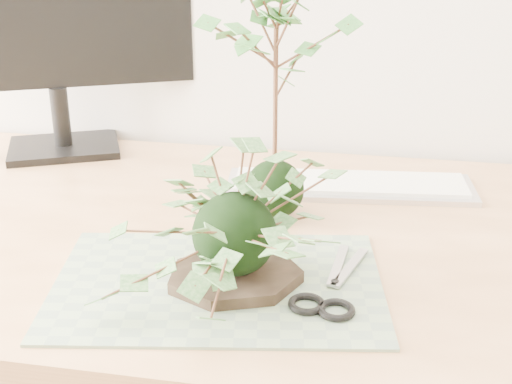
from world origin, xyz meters
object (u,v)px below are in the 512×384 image
(desk, at_px, (305,289))
(keyboard, at_px, (350,185))
(ivy_kokedama, at_px, (234,197))
(maple_kokedama, at_px, (276,45))
(monitor, at_px, (51,13))

(desk, relative_size, keyboard, 3.88)
(desk, distance_m, ivy_kokedama, 0.27)
(maple_kokedama, height_order, keyboard, maple_kokedama)
(keyboard, height_order, monitor, monitor)
(desk, height_order, keyboard, keyboard)
(ivy_kokedama, height_order, keyboard, ivy_kokedama)
(desk, bearing_deg, keyboard, 74.95)
(monitor, bearing_deg, desk, -53.71)
(maple_kokedama, bearing_deg, desk, -43.94)
(desk, xyz_separation_m, maple_kokedama, (-0.06, 0.05, 0.35))
(ivy_kokedama, relative_size, monitor, 0.80)
(maple_kokedama, distance_m, monitor, 0.49)
(ivy_kokedama, xyz_separation_m, monitor, (-0.42, 0.43, 0.13))
(keyboard, bearing_deg, maple_kokedama, -135.83)
(maple_kokedama, bearing_deg, keyboard, 50.24)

